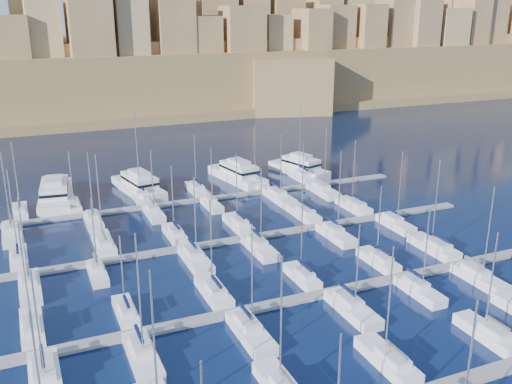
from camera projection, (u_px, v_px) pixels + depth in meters
name	position (u px, v px, depth m)	size (l,w,h in m)	color
ground	(277.00, 262.00, 86.27)	(600.00, 600.00, 0.00)	black
pontoon_mid_near	(315.00, 296.00, 75.71)	(84.00, 2.00, 0.40)	slate
pontoon_mid_far	(251.00, 237.00, 94.96)	(84.00, 2.00, 0.40)	slate
pontoon_far	(209.00, 199.00, 114.20)	(84.00, 2.00, 0.40)	slate
sailboat_3	(388.00, 360.00, 60.90)	(2.70, 9.01, 13.99)	white
sailboat_4	(488.00, 333.00, 65.90)	(2.59, 8.64, 13.40)	white
sailboat_12	(32.00, 328.00, 66.98)	(2.57, 8.58, 13.98)	white
sailboat_13	(126.00, 312.00, 70.62)	(2.26, 7.54, 10.98)	white
sailboat_14	(214.00, 291.00, 75.65)	(2.71, 9.04, 13.72)	white
sailboat_15	(302.00, 276.00, 79.98)	(2.35, 7.82, 11.72)	white
sailboat_16	(379.00, 260.00, 85.04)	(2.50, 8.34, 12.55)	white
sailboat_17	(434.00, 247.00, 89.70)	(2.91, 9.71, 15.08)	white
sailboat_18	(45.00, 381.00, 57.47)	(3.07, 10.25, 13.69)	white
sailboat_19	(143.00, 356.00, 61.62)	(2.79, 9.29, 15.55)	white
sailboat_20	(250.00, 332.00, 66.23)	(2.86, 9.52, 14.64)	white
sailboat_21	(352.00, 308.00, 71.40)	(2.87, 9.56, 12.48)	white
sailboat_22	(419.00, 290.00, 76.03)	(2.48, 8.27, 12.71)	white
sailboat_23	(479.00, 278.00, 79.49)	(2.68, 8.95, 14.58)	white
sailboat_24	(19.00, 258.00, 85.81)	(2.51, 8.38, 14.80)	white
sailboat_25	(104.00, 244.00, 91.01)	(2.84, 9.48, 15.56)	white
sailboat_26	(175.00, 234.00, 94.82)	(2.47, 8.25, 12.64)	white
sailboat_27	(238.00, 224.00, 99.39)	(2.68, 8.94, 13.47)	white
sailboat_28	(303.00, 213.00, 104.42)	(2.82, 9.38, 14.20)	white
sailboat_29	(354.00, 206.00, 108.35)	(2.75, 9.17, 13.62)	white
sailboat_30	(30.00, 287.00, 76.95)	(2.78, 9.28, 13.96)	white
sailboat_31	(97.00, 273.00, 81.10)	(2.25, 7.50, 12.40)	white
sailboat_32	(195.00, 259.00, 85.44)	(2.93, 9.76, 13.98)	white
sailboat_33	(259.00, 247.00, 89.62)	(2.78, 9.28, 14.09)	white
sailboat_34	(336.00, 234.00, 94.81)	(2.77, 9.25, 15.36)	white
sailboat_35	(395.00, 223.00, 99.60)	(2.61, 8.71, 14.10)	white
sailboat_36	(20.00, 211.00, 105.42)	(2.54, 8.47, 14.16)	white
sailboat_37	(74.00, 206.00, 108.61)	(2.27, 7.57, 11.55)	white
sailboat_38	(140.00, 195.00, 114.72)	(3.15, 10.49, 17.84)	white
sailboat_39	(197.00, 189.00, 118.32)	(2.62, 8.75, 12.51)	white
sailboat_40	(256.00, 182.00, 123.30)	(2.61, 8.70, 13.67)	white
sailboat_41	(300.00, 175.00, 128.02)	(3.00, 9.99, 16.47)	white
sailboat_42	(12.00, 233.00, 95.14)	(3.03, 10.10, 15.02)	white
sailboat_43	(93.00, 221.00, 100.71)	(2.63, 8.77, 13.69)	white
sailboat_44	(154.00, 213.00, 104.83)	(2.58, 8.60, 12.96)	white
sailboat_45	(211.00, 204.00, 109.42)	(2.35, 7.84, 12.30)	white
sailboat_46	(279.00, 197.00, 113.55)	(3.08, 10.25, 13.99)	white
sailboat_47	(323.00, 190.00, 117.56)	(2.92, 9.72, 14.52)	white
motor_yacht_a	(55.00, 193.00, 112.72)	(8.15, 20.19, 5.25)	white
motor_yacht_b	(139.00, 185.00, 117.83)	(8.39, 17.89, 5.25)	white
motor_yacht_c	(238.00, 173.00, 126.16)	(8.18, 18.06, 5.25)	white
motor_yacht_d	(300.00, 167.00, 131.13)	(9.21, 16.57, 5.25)	white
fortified_city	(104.00, 68.00, 217.52)	(460.00, 108.95, 59.52)	brown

